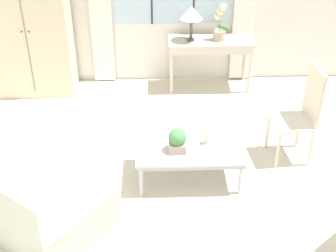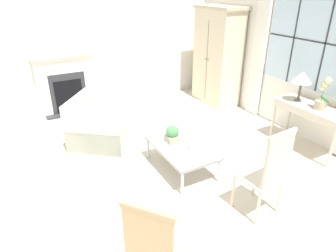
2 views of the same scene
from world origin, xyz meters
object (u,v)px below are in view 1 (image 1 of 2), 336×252
(potted_orchid, at_px, (220,26))
(potted_plant_small, at_px, (177,140))
(armchair_upholstered, at_px, (45,209))
(coffee_table, at_px, (189,149))
(console_table, at_px, (210,45))
(table_lamp, at_px, (191,14))
(armoire, at_px, (29,22))
(side_chair_wooden, at_px, (303,110))
(pillar_candle, at_px, (208,138))

(potted_orchid, relative_size, potted_plant_small, 1.96)
(potted_orchid, bearing_deg, armchair_upholstered, -124.13)
(potted_orchid, height_order, coffee_table, potted_orchid)
(console_table, relative_size, table_lamp, 2.44)
(console_table, xyz_separation_m, armchair_upholstered, (-1.85, -2.90, -0.40))
(table_lamp, relative_size, potted_plant_small, 1.88)
(armoire, height_order, console_table, armoire)
(side_chair_wooden, bearing_deg, table_lamp, 122.39)
(armoire, distance_m, side_chair_wooden, 3.79)
(potted_plant_small, relative_size, pillar_candle, 1.75)
(pillar_candle, bearing_deg, potted_plant_small, -159.83)
(side_chair_wooden, bearing_deg, armoire, 152.11)
(armoire, height_order, armchair_upholstered, armoire)
(armoire, relative_size, console_table, 1.73)
(table_lamp, distance_m, potted_plant_small, 2.29)
(console_table, xyz_separation_m, coffee_table, (-0.44, -2.14, -0.28))
(armchair_upholstered, height_order, potted_plant_small, armchair_upholstered)
(potted_plant_small, xyz_separation_m, pillar_candle, (0.33, 0.12, -0.06))
(potted_orchid, height_order, potted_plant_small, potted_orchid)
(potted_plant_small, bearing_deg, table_lamp, 82.37)
(potted_orchid, height_order, armchair_upholstered, potted_orchid)
(coffee_table, bearing_deg, armchair_upholstered, -151.44)
(table_lamp, xyz_separation_m, pillar_candle, (0.04, -2.07, -0.65))
(side_chair_wooden, relative_size, potted_plant_small, 4.33)
(coffee_table, bearing_deg, table_lamp, 85.67)
(table_lamp, height_order, potted_orchid, potted_orchid)
(coffee_table, bearing_deg, console_table, 78.24)
(armchair_upholstered, bearing_deg, table_lamp, 61.48)
(console_table, xyz_separation_m, potted_plant_small, (-0.58, -2.21, -0.11))
(side_chair_wooden, xyz_separation_m, pillar_candle, (-1.08, -0.31, -0.15))
(side_chair_wooden, bearing_deg, pillar_candle, -164.18)
(armoire, height_order, coffee_table, armoire)
(side_chair_wooden, xyz_separation_m, potted_plant_small, (-1.41, -0.43, -0.09))
(armchair_upholstered, bearing_deg, side_chair_wooden, 22.61)
(pillar_candle, bearing_deg, potted_orchid, 80.19)
(armoire, bearing_deg, table_lamp, 0.05)
(potted_plant_small, bearing_deg, armoire, 131.19)
(armchair_upholstered, bearing_deg, potted_plant_small, 28.48)
(armchair_upholstered, distance_m, coffee_table, 1.61)
(coffee_table, bearing_deg, side_chair_wooden, 15.42)
(coffee_table, relative_size, potted_plant_small, 4.33)
(armoire, bearing_deg, coffee_table, -45.90)
(console_table, xyz_separation_m, side_chair_wooden, (0.83, -1.78, -0.03))
(armoire, bearing_deg, armchair_upholstered, -77.40)
(potted_orchid, bearing_deg, coffee_table, -104.66)
(side_chair_wooden, bearing_deg, console_table, 115.07)
(console_table, relative_size, pillar_candle, 8.02)
(armchair_upholstered, bearing_deg, potted_orchid, 55.87)
(console_table, height_order, side_chair_wooden, side_chair_wooden)
(console_table, xyz_separation_m, potted_orchid, (0.11, -0.00, 0.29))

